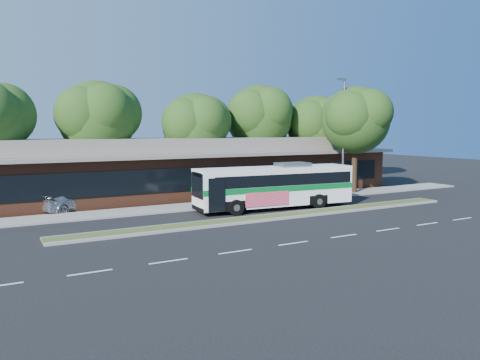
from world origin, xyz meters
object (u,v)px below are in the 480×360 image
Objects in this scene: lamp_post at (343,133)px; sedan at (73,201)px; transit_bus at (276,184)px; sidewalk_tree at (358,119)px.

lamp_post reaches higher than sedan.
sedan is (-11.65, 5.67, -1.05)m from transit_bus.
transit_bus is 1.26× the size of sidewalk_tree.
sidewalk_tree is (9.95, 3.14, 4.36)m from transit_bus.
sidewalk_tree is at bearing -119.80° from sedan.
sedan is 22.42m from sidewalk_tree.
lamp_post reaches higher than sidewalk_tree.
transit_bus is 2.53× the size of sedan.
sedan is (-19.79, 2.86, -4.28)m from lamp_post.
transit_bus is at bearing -139.07° from sedan.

